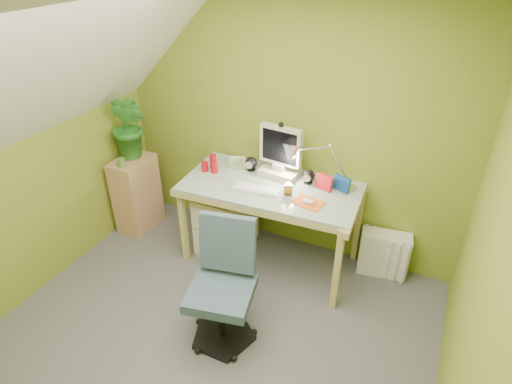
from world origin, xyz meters
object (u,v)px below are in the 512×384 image
at_px(desk_lamp, 332,155).
at_px(radiator, 384,254).
at_px(monitor, 281,148).
at_px(side_ledge, 137,194).
at_px(task_chair, 221,292).
at_px(desk, 271,223).
at_px(potted_plant, 129,127).

relative_size(desk_lamp, radiator, 1.39).
xyz_separation_m(monitor, side_ledge, (-1.44, -0.27, -0.69)).
bearing_deg(radiator, task_chair, -135.70).
xyz_separation_m(monitor, radiator, (0.98, 0.07, -0.86)).
relative_size(desk, desk_lamp, 2.56).
height_order(side_ledge, radiator, side_ledge).
xyz_separation_m(desk_lamp, side_ledge, (-1.89, -0.27, -0.72)).
relative_size(side_ledge, task_chair, 0.83).
distance_m(desk, task_chair, 1.00).
distance_m(potted_plant, task_chair, 1.88).
relative_size(monitor, task_chair, 0.58).
bearing_deg(desk_lamp, side_ledge, -162.67).
height_order(monitor, side_ledge, monitor).
height_order(desk, radiator, desk).
height_order(monitor, potted_plant, potted_plant).
bearing_deg(desk_lamp, monitor, -170.74).
distance_m(monitor, potted_plant, 1.45).
xyz_separation_m(desk_lamp, radiator, (0.53, 0.07, -0.89)).
bearing_deg(side_ledge, potted_plant, 90.00).
xyz_separation_m(desk, desk_lamp, (0.45, 0.18, 0.70)).
bearing_deg(task_chair, monitor, 80.45).
distance_m(desk, desk_lamp, 0.85).
bearing_deg(potted_plant, task_chair, -32.75).
bearing_deg(potted_plant, side_ledge, -90.00).
bearing_deg(monitor, desk_lamp, 5.40).
height_order(desk_lamp, side_ledge, desk_lamp).
xyz_separation_m(potted_plant, task_chair, (1.49, -0.96, -0.63)).
bearing_deg(radiator, desk_lamp, 179.08).
xyz_separation_m(desk, task_chair, (0.05, -0.99, 0.06)).
xyz_separation_m(desk, potted_plant, (-1.44, -0.04, 0.69)).
distance_m(desk_lamp, side_ledge, 2.04).
height_order(desk, task_chair, task_chair).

